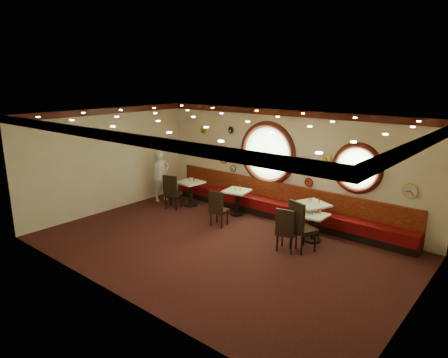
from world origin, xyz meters
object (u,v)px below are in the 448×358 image
at_px(table_b, 237,199).
at_px(condiment_a_bottle, 194,180).
at_px(condiment_d_pepper, 313,213).
at_px(table_a, 190,190).
at_px(condiment_b_salt, 234,188).
at_px(condiment_c_salt, 311,200).
at_px(table_c, 311,215).
at_px(chair_a, 172,190).
at_px(condiment_a_salt, 189,179).
at_px(table_d, 313,224).
at_px(waiter, 161,176).
at_px(condiment_b_pepper, 235,189).
at_px(condiment_c_pepper, 309,201).
at_px(condiment_b_bottle, 240,188).
at_px(chair_b, 218,206).
at_px(condiment_d_salt, 313,212).
at_px(condiment_c_bottle, 319,201).
at_px(chair_d, 300,223).
at_px(condiment_d_bottle, 320,211).
at_px(condiment_a_pepper, 190,180).
at_px(chair_c, 286,227).

relative_size(table_b, condiment_a_bottle, 5.38).
bearing_deg(condiment_d_pepper, table_a, 177.87).
bearing_deg(condiment_b_salt, condiment_c_salt, 2.30).
xyz_separation_m(table_c, chair_a, (-4.39, -0.95, 0.09)).
xyz_separation_m(table_a, condiment_a_bottle, (0.15, 0.02, 0.38)).
distance_m(table_b, condiment_a_salt, 1.91).
height_order(table_d, condiment_c_salt, condiment_c_salt).
distance_m(condiment_c_salt, waiter, 5.34).
bearing_deg(chair_a, condiment_b_pepper, 2.01).
xyz_separation_m(condiment_c_pepper, condiment_b_bottle, (-2.34, 0.07, -0.07)).
bearing_deg(condiment_c_salt, condiment_d_pepper, -58.19).
distance_m(table_d, chair_b, 2.67).
bearing_deg(condiment_b_bottle, table_b, -147.72).
xyz_separation_m(chair_b, condiment_b_pepper, (-0.20, 1.06, 0.24)).
bearing_deg(condiment_b_pepper, condiment_d_salt, -5.07).
relative_size(chair_a, condiment_c_bottle, 4.75).
height_order(chair_d, condiment_a_salt, chair_d).
relative_size(table_d, chair_b, 1.11).
bearing_deg(condiment_a_bottle, condiment_a_salt, 170.67).
bearing_deg(condiment_d_bottle, condiment_b_salt, 175.28).
bearing_deg(table_d, condiment_a_pepper, 179.04).
relative_size(table_c, condiment_c_salt, 9.22).
distance_m(condiment_b_salt, condiment_c_bottle, 2.77).
bearing_deg(chair_d, table_d, 113.59).
bearing_deg(table_a, chair_b, -24.55).
xyz_separation_m(table_c, chair_b, (-2.27, -1.18, 0.06)).
xyz_separation_m(table_d, condiment_c_pepper, (-0.33, 0.34, 0.46)).
height_order(chair_c, condiment_b_salt, chair_c).
distance_m(chair_b, condiment_c_pepper, 2.51).
distance_m(condiment_a_bottle, condiment_d_bottle, 4.44).
distance_m(table_a, condiment_c_pepper, 4.18).
bearing_deg(condiment_d_salt, chair_d, -84.47).
relative_size(condiment_a_bottle, condiment_b_bottle, 1.04).
bearing_deg(chair_b, condiment_b_pepper, 88.89).
bearing_deg(chair_c, condiment_a_pepper, 154.03).
relative_size(chair_a, condiment_b_bottle, 4.80).
bearing_deg(condiment_b_salt, chair_a, -152.98).
relative_size(chair_b, condiment_b_bottle, 4.51).
xyz_separation_m(chair_d, condiment_b_bottle, (-2.70, 1.16, 0.13)).
relative_size(condiment_c_salt, condiment_b_pepper, 0.98).
bearing_deg(condiment_d_pepper, condiment_c_pepper, 128.46).
height_order(table_c, waiter, waiter).
distance_m(condiment_a_salt, condiment_a_pepper, 0.18).
bearing_deg(condiment_d_bottle, condiment_a_pepper, -179.46).
bearing_deg(chair_b, condiment_b_bottle, 83.97).
height_order(condiment_d_pepper, condiment_a_bottle, condiment_a_bottle).
height_order(condiment_b_salt, condiment_d_pepper, condiment_b_salt).
bearing_deg(condiment_d_salt, condiment_c_salt, 123.14).
bearing_deg(condiment_c_pepper, condiment_d_bottle, -26.83).
relative_size(chair_d, condiment_d_pepper, 8.22).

